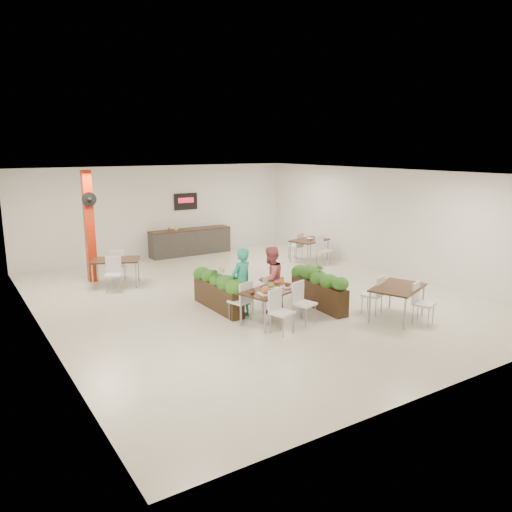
{
  "coord_description": "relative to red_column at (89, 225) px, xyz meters",
  "views": [
    {
      "loc": [
        -6.56,
        -10.63,
        3.82
      ],
      "look_at": [
        0.14,
        -0.13,
        1.1
      ],
      "focal_mm": 35.0,
      "sensor_mm": 36.0,
      "label": 1
    }
  ],
  "objects": [
    {
      "name": "service_counter",
      "position": [
        4.0,
        1.86,
        -1.15
      ],
      "size": [
        3.0,
        0.64,
        2.2
      ],
      "color": "#2E2B29",
      "rests_on": "ground"
    },
    {
      "name": "planter_right",
      "position": [
        3.99,
        -5.43,
        -1.14
      ],
      "size": [
        0.49,
        2.02,
        1.06
      ],
      "rotation": [
        0.0,
        0.0,
        1.51
      ],
      "color": "black",
      "rests_on": "ground"
    },
    {
      "name": "red_column",
      "position": [
        0.0,
        0.0,
        0.0
      ],
      "size": [
        0.4,
        0.41,
        3.2
      ],
      "color": "#B0240B",
      "rests_on": "ground"
    },
    {
      "name": "ground",
      "position": [
        3.0,
        -3.79,
        -1.64
      ],
      "size": [
        12.0,
        12.0,
        0.0
      ],
      "primitive_type": "plane",
      "color": "beige",
      "rests_on": "ground"
    },
    {
      "name": "room_shell",
      "position": [
        3.0,
        -3.79,
        0.36
      ],
      "size": [
        10.1,
        12.1,
        3.22
      ],
      "color": "white",
      "rests_on": "ground"
    },
    {
      "name": "side_table_a",
      "position": [
        0.45,
        -0.8,
        -1.01
      ],
      "size": [
        1.52,
        1.65,
        0.92
      ],
      "rotation": [
        0.0,
        0.0,
        -0.43
      ],
      "color": "#321C10",
      "rests_on": "ground"
    },
    {
      "name": "diner_woman",
      "position": [
        2.83,
        -5.03,
        -0.86
      ],
      "size": [
        0.89,
        0.78,
        1.56
      ],
      "primitive_type": "imported",
      "rotation": [
        0.0,
        0.0,
        3.42
      ],
      "color": "#D25D6D",
      "rests_on": "ground"
    },
    {
      "name": "diner_man",
      "position": [
        2.03,
        -5.03,
        -0.83
      ],
      "size": [
        0.68,
        0.54,
        1.62
      ],
      "primitive_type": "imported",
      "rotation": [
        0.0,
        0.0,
        3.42
      ],
      "color": "teal",
      "rests_on": "ground"
    },
    {
      "name": "planter_left",
      "position": [
        1.84,
        -4.25,
        -1.12
      ],
      "size": [
        0.41,
        2.02,
        1.06
      ],
      "rotation": [
        0.0,
        0.0,
        1.58
      ],
      "color": "black",
      "rests_on": "ground"
    },
    {
      "name": "main_table",
      "position": [
        2.43,
        -5.69,
        -1.01
      ],
      "size": [
        1.62,
        1.9,
        0.92
      ],
      "rotation": [
        0.0,
        0.0,
        0.28
      ],
      "color": "#321C10",
      "rests_on": "ground"
    },
    {
      "name": "side_table_b",
      "position": [
        6.95,
        -1.34,
        -1.01
      ],
      "size": [
        1.46,
        1.67,
        0.92
      ],
      "rotation": [
        0.0,
        0.0,
        0.26
      ],
      "color": "#321C10",
      "rests_on": "ground"
    },
    {
      "name": "side_table_c",
      "position": [
        4.97,
        -7.01,
        -1.0
      ],
      "size": [
        1.61,
        1.66,
        0.92
      ],
      "rotation": [
        0.0,
        0.0,
        0.38
      ],
      "color": "#321C10",
      "rests_on": "ground"
    }
  ]
}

